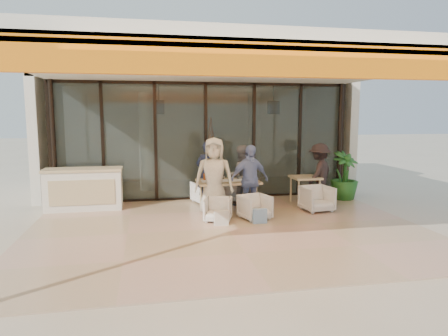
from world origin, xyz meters
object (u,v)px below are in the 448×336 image
at_px(potted_palm, 344,176).
at_px(diner_grey, 241,176).
at_px(diner_navy, 208,174).
at_px(diner_cream, 214,177).
at_px(chair_near_right, 255,206).
at_px(diner_periwinkle, 249,180).
at_px(standing_woman, 319,174).
at_px(chair_far_left, 205,191).
at_px(chair_near_left, 218,208).
at_px(dining_table, 228,183).
at_px(chair_far_right, 236,188).
at_px(side_table, 305,181).
at_px(side_chair, 317,197).
at_px(host_counter, 84,189).

bearing_deg(potted_palm, diner_grey, -176.93).
height_order(diner_navy, diner_cream, diner_cream).
xyz_separation_m(chair_near_right, diner_cream, (-0.84, 0.50, 0.60)).
bearing_deg(diner_periwinkle, potted_palm, 7.39).
height_order(diner_navy, standing_woman, diner_navy).
bearing_deg(chair_far_left, diner_periwinkle, 101.73).
xyz_separation_m(diner_cream, diner_periwinkle, (0.84, 0.00, -0.09)).
distance_m(chair_near_left, chair_near_right, 0.84).
distance_m(dining_table, chair_near_left, 1.11).
bearing_deg(chair_far_left, chair_far_right, 160.76).
bearing_deg(diner_grey, side_table, 169.11).
xyz_separation_m(chair_near_right, side_chair, (1.67, 0.44, 0.04)).
relative_size(side_chair, standing_woman, 0.43).
distance_m(diner_navy, standing_woman, 2.92).
xyz_separation_m(chair_far_right, chair_near_left, (-0.84, -1.90, -0.07)).
height_order(chair_near_right, diner_periwinkle, diner_periwinkle).
bearing_deg(side_chair, chair_near_right, -172.78).
distance_m(chair_near_left, diner_navy, 1.50).
distance_m(host_counter, chair_far_left, 3.05).
height_order(dining_table, side_chair, dining_table).
height_order(chair_far_left, standing_woman, standing_woman).
relative_size(host_counter, chair_near_left, 3.15).
distance_m(diner_periwinkle, standing_woman, 2.20).
xyz_separation_m(chair_far_right, chair_near_right, (0.00, -1.90, -0.06)).
height_order(chair_near_left, standing_woman, standing_woman).
bearing_deg(standing_woman, host_counter, -45.48).
xyz_separation_m(chair_near_left, diner_cream, (0.00, 0.50, 0.62)).
bearing_deg(diner_navy, diner_cream, 109.70).
bearing_deg(diner_periwinkle, standing_woman, 7.07).
bearing_deg(diner_cream, side_table, 28.55).
distance_m(diner_periwinkle, side_table, 1.82).
distance_m(host_counter, diner_periwinkle, 4.05).
bearing_deg(side_table, diner_grey, 172.93).
distance_m(chair_far_right, diner_periwinkle, 1.47).
relative_size(chair_far_left, diner_navy, 0.37).
height_order(chair_far_left, diner_periwinkle, diner_periwinkle).
height_order(dining_table, diner_cream, diner_cream).
xyz_separation_m(diner_grey, side_chair, (1.67, -0.96, -0.44)).
distance_m(side_chair, standing_woman, 0.99).
bearing_deg(chair_far_right, diner_cream, 69.78).
distance_m(diner_cream, standing_woman, 3.00).
bearing_deg(diner_grey, diner_navy, -3.82).
relative_size(chair_far_left, standing_woman, 0.40).
relative_size(chair_far_left, diner_periwinkle, 0.39).
relative_size(diner_grey, diner_cream, 0.86).
height_order(diner_grey, side_table, diner_grey).
xyz_separation_m(side_chair, potted_palm, (1.29, 1.12, 0.32)).
xyz_separation_m(host_counter, chair_near_left, (3.03, -1.65, -0.24)).
xyz_separation_m(chair_far_right, side_chair, (1.67, -1.46, -0.02)).
distance_m(chair_near_right, potted_palm, 3.36).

